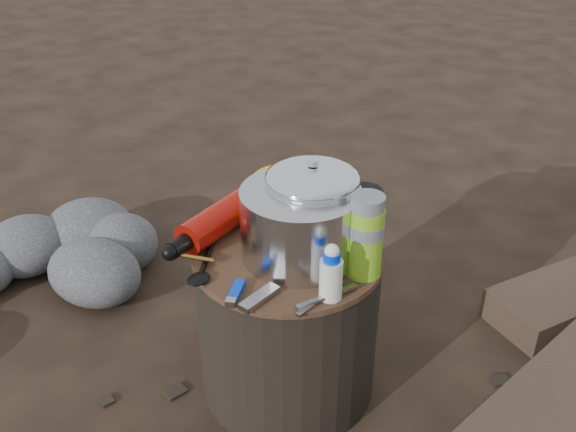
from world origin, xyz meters
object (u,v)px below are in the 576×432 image
Objects in this scene: fuel_bottle at (221,218)px; thermos at (366,236)px; camping_pot at (312,206)px; stump at (288,321)px; travel_mug at (362,215)px.

thermos is (0.35, 0.06, 0.05)m from fuel_bottle.
fuel_bottle is (-0.20, -0.08, -0.06)m from camping_pot.
stump is 0.29m from fuel_bottle.
fuel_bottle is at bearing -157.86° from camping_pot.
camping_pot is at bearing -129.74° from travel_mug.
stump is 0.30m from camping_pot.
camping_pot is at bearing 70.67° from stump.
fuel_bottle is at bearing -173.28° from stump.
stump is 2.31× the size of thermos.
thermos reaches higher than travel_mug.
fuel_bottle is 1.71× the size of thermos.
fuel_bottle is 2.55× the size of travel_mug.
stump is at bearing -109.33° from camping_pot.
camping_pot is 0.12m from travel_mug.
camping_pot is at bearing 19.23° from fuel_bottle.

